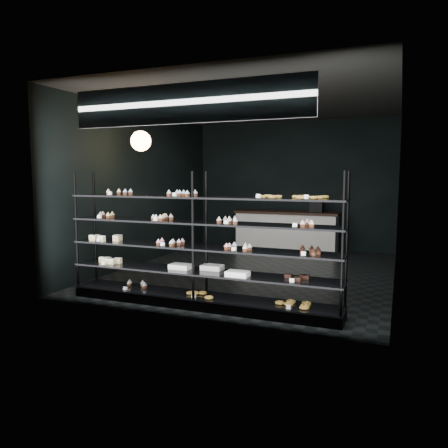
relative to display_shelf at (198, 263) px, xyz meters
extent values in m
cube|color=black|center=(0.06, 2.45, -0.62)|extent=(5.00, 6.00, 0.01)
cube|color=black|center=(0.06, 2.45, 2.57)|extent=(5.00, 6.00, 0.01)
cube|color=black|center=(0.06, 5.45, 0.97)|extent=(5.00, 0.01, 3.20)
cube|color=black|center=(0.06, -0.55, 0.97)|extent=(5.00, 0.01, 3.20)
cube|color=black|center=(-2.44, 2.45, 0.97)|extent=(0.01, 6.00, 3.20)
cube|color=black|center=(2.56, 2.45, 0.97)|extent=(0.01, 6.00, 3.20)
cube|color=black|center=(0.03, 0.00, -0.57)|extent=(4.00, 0.50, 0.12)
cylinder|color=black|center=(-1.94, -0.22, 0.36)|extent=(0.04, 0.04, 1.85)
cylinder|color=black|center=(-1.94, 0.22, 0.36)|extent=(0.04, 0.04, 1.85)
cylinder|color=black|center=(0.03, -0.22, 0.36)|extent=(0.04, 0.04, 1.85)
cylinder|color=black|center=(0.03, 0.22, 0.36)|extent=(0.04, 0.04, 1.85)
cylinder|color=black|center=(2.00, -0.22, 0.36)|extent=(0.04, 0.04, 1.85)
cylinder|color=black|center=(2.00, 0.22, 0.36)|extent=(0.04, 0.04, 1.85)
cube|color=black|center=(0.03, 0.00, -0.48)|extent=(4.00, 0.50, 0.03)
cube|color=black|center=(0.03, 0.00, -0.13)|extent=(4.00, 0.50, 0.02)
cube|color=black|center=(0.03, 0.00, 0.22)|extent=(4.00, 0.50, 0.02)
cube|color=black|center=(0.03, 0.00, 0.57)|extent=(4.00, 0.50, 0.02)
cube|color=black|center=(0.03, 0.00, 0.92)|extent=(4.00, 0.50, 0.02)
cube|color=white|center=(-1.32, -0.18, 0.96)|extent=(0.06, 0.04, 0.06)
cube|color=white|center=(-0.25, -0.18, 0.96)|extent=(0.06, 0.04, 0.06)
cube|color=white|center=(0.97, -0.18, 0.96)|extent=(0.05, 0.04, 0.06)
cube|color=white|center=(1.54, -0.18, 0.96)|extent=(0.06, 0.04, 0.06)
cube|color=white|center=(-1.54, -0.18, 0.61)|extent=(0.06, 0.04, 0.06)
cube|color=white|center=(-0.60, -0.18, 0.61)|extent=(0.05, 0.04, 0.06)
cube|color=white|center=(0.49, -0.18, 0.61)|extent=(0.06, 0.04, 0.06)
cube|color=white|center=(1.46, -0.18, 0.61)|extent=(0.06, 0.04, 0.06)
cube|color=white|center=(-1.55, -0.18, 0.26)|extent=(0.06, 0.04, 0.06)
cube|color=white|center=(-0.42, -0.18, 0.26)|extent=(0.05, 0.04, 0.06)
cube|color=white|center=(0.64, -0.18, 0.26)|extent=(0.05, 0.04, 0.06)
cube|color=white|center=(1.57, -0.18, 0.26)|extent=(0.06, 0.04, 0.06)
cube|color=white|center=(-1.44, -0.18, -0.09)|extent=(0.06, 0.04, 0.06)
cube|color=white|center=(1.42, -0.18, -0.09)|extent=(0.06, 0.04, 0.06)
cube|color=white|center=(-1.08, -0.18, -0.44)|extent=(0.06, 0.04, 0.06)
cube|color=white|center=(-0.02, -0.18, -0.44)|extent=(0.05, 0.04, 0.06)
cube|color=white|center=(1.39, -0.18, -0.44)|extent=(0.06, 0.04, 0.06)
cube|color=#0B1739|center=(0.06, -0.47, 2.12)|extent=(3.20, 0.04, 0.45)
cube|color=white|center=(0.06, -0.49, 2.12)|extent=(3.30, 0.02, 0.50)
cylinder|color=black|center=(-1.64, 1.14, 2.27)|extent=(0.01, 0.01, 0.55)
sphere|color=#F29F54|center=(-1.64, 1.14, 1.82)|extent=(0.35, 0.35, 0.35)
cube|color=silver|center=(0.04, 4.95, -0.17)|extent=(2.43, 0.60, 0.92)
cube|color=black|center=(0.04, 4.95, 0.32)|extent=(2.53, 0.65, 0.06)
cube|color=black|center=(0.77, 4.95, 0.48)|extent=(0.30, 0.30, 0.25)
camera|label=1|loc=(2.61, -5.47, 1.22)|focal=35.00mm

